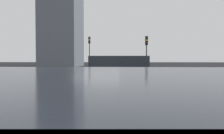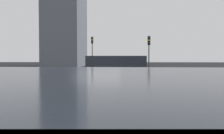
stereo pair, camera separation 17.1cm
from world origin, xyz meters
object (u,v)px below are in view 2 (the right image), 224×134
Objects in this scene: car_silver_left_third at (118,84)px; traffic_light_near_right at (92,46)px; car_teal_left_lead at (130,67)px; car_white_left_second at (131,71)px; traffic_light_near_left at (149,46)px.

traffic_light_near_right is (26.88, 4.81, 2.43)m from car_silver_left_third.
car_teal_left_lead is 1.01× the size of traffic_light_near_right.
car_silver_left_third is 1.02× the size of traffic_light_near_right.
traffic_light_near_left is (11.30, -1.88, 1.94)m from car_white_left_second.
traffic_light_near_right reaches higher than car_teal_left_lead.
traffic_light_near_right is at bearing 14.22° from car_white_left_second.
traffic_light_near_left is (18.33, -2.29, 1.95)m from car_silver_left_third.
car_white_left_second is 0.97× the size of car_silver_left_third.
car_teal_left_lead is 14.69m from traffic_light_near_right.
traffic_light_near_left reaches higher than car_teal_left_lead.
car_white_left_second is at bearing -6.66° from traffic_light_near_left.
car_silver_left_third is at bearing -4.32° from traffic_light_near_left.
car_silver_left_third is 1.21× the size of traffic_light_near_left.
traffic_light_near_left is 11.13m from traffic_light_near_right.
car_white_left_second is 11.62m from traffic_light_near_left.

